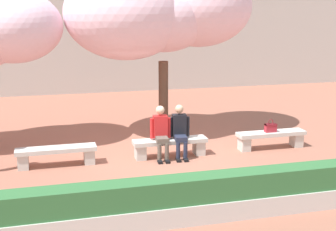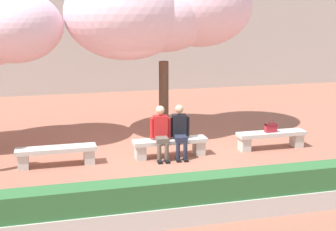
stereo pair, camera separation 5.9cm
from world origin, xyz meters
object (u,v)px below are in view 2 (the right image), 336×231
at_px(cherry_tree_main, 158,12).
at_px(stone_bench_west_end, 56,153).
at_px(stone_bench_center, 271,137).
at_px(handbag, 271,127).
at_px(person_seated_left, 161,130).
at_px(stone_bench_near_west, 170,145).
at_px(person_seated_right, 180,129).

bearing_deg(cherry_tree_main, stone_bench_west_end, -143.75).
distance_m(stone_bench_center, handbag, 0.28).
xyz_separation_m(stone_bench_west_end, person_seated_left, (2.49, -0.05, 0.39)).
distance_m(person_seated_left, handbag, 2.95).
bearing_deg(handbag, stone_bench_near_west, 179.54).
bearing_deg(person_seated_left, person_seated_right, 0.04).
relative_size(person_seated_right, cherry_tree_main, 0.24).
height_order(stone_bench_near_west, person_seated_left, person_seated_left).
height_order(stone_bench_west_end, person_seated_left, person_seated_left).
xyz_separation_m(stone_bench_center, person_seated_left, (-2.98, -0.05, 0.39)).
relative_size(person_seated_left, handbag, 3.81).
relative_size(person_seated_left, person_seated_right, 1.00).
distance_m(stone_bench_west_end, stone_bench_center, 5.47).
relative_size(person_seated_right, handbag, 3.81).
distance_m(person_seated_right, handbag, 2.47).
relative_size(stone_bench_near_west, person_seated_right, 1.43).
distance_m(stone_bench_center, person_seated_right, 2.53).
height_order(person_seated_left, person_seated_right, same).
distance_m(stone_bench_west_end, person_seated_right, 2.99).
height_order(person_seated_right, cherry_tree_main, cherry_tree_main).
bearing_deg(stone_bench_near_west, cherry_tree_main, 83.55).
bearing_deg(cherry_tree_main, stone_bench_near_west, -96.45).
relative_size(stone_bench_west_end, cherry_tree_main, 0.35).
distance_m(person_seated_left, cherry_tree_main, 3.61).
relative_size(stone_bench_near_west, person_seated_left, 1.43).
bearing_deg(stone_bench_center, handbag, -148.62).
distance_m(stone_bench_center, person_seated_left, 3.01).
distance_m(stone_bench_west_end, cherry_tree_main, 4.88).
xyz_separation_m(stone_bench_near_west, handbag, (2.70, -0.02, 0.27)).
bearing_deg(stone_bench_west_end, stone_bench_near_west, 0.00).
distance_m(stone_bench_west_end, handbag, 5.44).
distance_m(stone_bench_near_west, handbag, 2.71).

